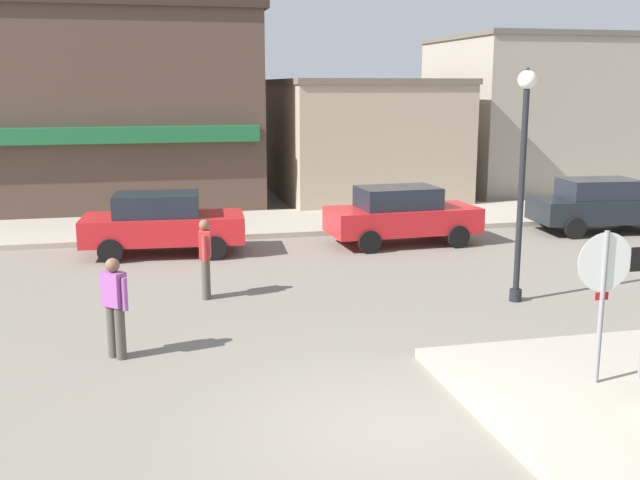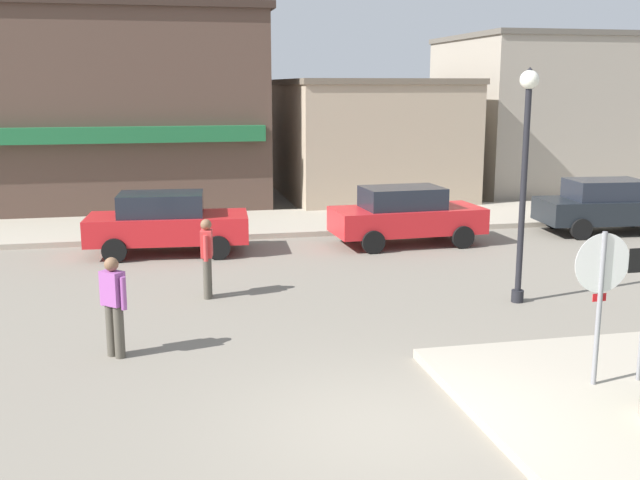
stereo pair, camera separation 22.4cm
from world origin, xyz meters
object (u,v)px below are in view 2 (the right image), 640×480
object	(u,v)px
lamp_post	(525,152)
pedestrian_crossing_far	(114,304)
parked_car_nearest	(166,222)
stop_sign	(600,289)
parked_car_third	(608,205)
parked_car_second	(406,215)
pedestrian_crossing_near	(207,256)

from	to	relation	value
lamp_post	pedestrian_crossing_far	world-z (taller)	lamp_post
parked_car_nearest	pedestrian_crossing_far	xyz separation A→B (m)	(-0.91, -7.38, 0.06)
stop_sign	pedestrian_crossing_far	world-z (taller)	stop_sign
stop_sign	lamp_post	world-z (taller)	lamp_post
parked_car_nearest	parked_car_third	world-z (taller)	same
lamp_post	pedestrian_crossing_far	distance (m)	8.03
parked_car_nearest	pedestrian_crossing_far	bearing A→B (deg)	-97.07
parked_car_second	parked_car_third	xyz separation A→B (m)	(6.23, 0.30, 0.00)
parked_car_second	pedestrian_crossing_far	xyz separation A→B (m)	(-7.20, -7.16, 0.06)
pedestrian_crossing_far	pedestrian_crossing_near	bearing A→B (deg)	61.85
parked_car_third	pedestrian_crossing_near	bearing A→B (deg)	-159.61
parked_car_nearest	parked_car_third	distance (m)	12.52
stop_sign	parked_car_nearest	size ratio (longest dim) A/B	0.56
parked_car_second	pedestrian_crossing_far	distance (m)	10.16
parked_car_nearest	parked_car_third	bearing A→B (deg)	0.39
parked_car_nearest	stop_sign	bearing A→B (deg)	-61.36
parked_car_nearest	pedestrian_crossing_near	size ratio (longest dim) A/B	2.56
parked_car_second	parked_car_third	size ratio (longest dim) A/B	0.99
parked_car_nearest	pedestrian_crossing_near	xyz separation A→B (m)	(0.73, -4.30, 0.06)
stop_sign	pedestrian_crossing_far	xyz separation A→B (m)	(-6.54, 2.92, -0.65)
lamp_post	parked_car_second	distance (m)	6.10
lamp_post	parked_car_second	size ratio (longest dim) A/B	1.12
stop_sign	parked_car_second	distance (m)	10.13
stop_sign	lamp_post	bearing A→B (deg)	76.20
pedestrian_crossing_far	parked_car_second	bearing A→B (deg)	44.85
lamp_post	parked_car_nearest	distance (m)	9.19
parked_car_third	pedestrian_crossing_near	xyz separation A→B (m)	(-11.78, -4.38, 0.06)
stop_sign	pedestrian_crossing_far	distance (m)	7.19
parked_car_nearest	parked_car_second	world-z (taller)	same
stop_sign	parked_car_nearest	distance (m)	11.75
parked_car_second	parked_car_third	world-z (taller)	same
lamp_post	pedestrian_crossing_near	xyz separation A→B (m)	(-5.97, 1.61, -2.09)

